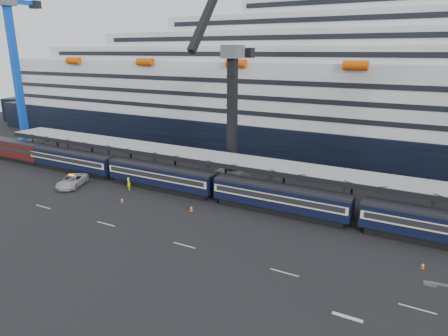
{
  "coord_description": "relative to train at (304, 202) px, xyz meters",
  "views": [
    {
      "loc": [
        9.62,
        -37.55,
        21.16
      ],
      "look_at": [
        -16.56,
        10.0,
        5.15
      ],
      "focal_mm": 32.0,
      "sensor_mm": 36.0,
      "label": 1
    }
  ],
  "objects": [
    {
      "name": "worker",
      "position": [
        -27.6,
        -2.65,
        -1.17
      ],
      "size": [
        0.89,
        0.74,
        2.07
      ],
      "primitive_type": "imported",
      "rotation": [
        0.0,
        0.0,
        2.76
      ],
      "color": "#DFF10C",
      "rests_on": "ground"
    },
    {
      "name": "crane_dark_near",
      "position": [
        -15.35,
        8.59,
        9.73
      ],
      "size": [
        4.5,
        17.75,
        35.08
      ],
      "color": "#46484D",
      "rests_on": "ground"
    },
    {
      "name": "train",
      "position": [
        0.0,
        0.0,
        0.0
      ],
      "size": [
        133.05,
        3.0,
        4.05
      ],
      "color": "black",
      "rests_on": "ground"
    },
    {
      "name": "traffic_cone_b",
      "position": [
        -24.82,
        -7.28,
        -1.84
      ],
      "size": [
        0.37,
        0.37,
        0.73
      ],
      "color": "#D74C06",
      "rests_on": "ground"
    },
    {
      "name": "traffic_cone_d",
      "position": [
        14.61,
        -6.48,
        -1.87
      ],
      "size": [
        0.34,
        0.34,
        0.68
      ],
      "color": "#D74C06",
      "rests_on": "ground"
    },
    {
      "name": "pickup_truck",
      "position": [
        -36.85,
        -5.75,
        -1.28
      ],
      "size": [
        5.43,
        7.31,
        1.84
      ],
      "primitive_type": "imported",
      "rotation": [
        0.0,
        0.0,
        0.41
      ],
      "color": "#A4A8AB",
      "rests_on": "ground"
    },
    {
      "name": "lane_markings",
      "position": [
        12.8,
        -15.23,
        -2.19
      ],
      "size": [
        111.0,
        4.27,
        0.02
      ],
      "color": "beige",
      "rests_on": "ground"
    },
    {
      "name": "traffic_cone_a",
      "position": [
        -38.27,
        -4.45,
        -1.8
      ],
      "size": [
        0.4,
        0.4,
        0.8
      ],
      "color": "#D74C06",
      "rests_on": "ground"
    },
    {
      "name": "ground",
      "position": [
        4.65,
        -10.0,
        -2.2
      ],
      "size": [
        260.0,
        260.0,
        0.0
      ],
      "primitive_type": "plane",
      "color": "black",
      "rests_on": "ground"
    },
    {
      "name": "crane_blue",
      "position": [
        -67.35,
        7.55,
        16.03
      ],
      "size": [
        4.5,
        19.91,
        52.01
      ],
      "color": "#46484D",
      "rests_on": "ground"
    },
    {
      "name": "cruise_ship",
      "position": [
        3.57,
        35.99,
        10.14
      ],
      "size": [
        214.09,
        28.84,
        34.0
      ],
      "color": "black",
      "rests_on": "ground"
    },
    {
      "name": "traffic_cone_c",
      "position": [
        -14.19,
        -5.18,
        -1.79
      ],
      "size": [
        0.41,
        0.41,
        0.83
      ],
      "color": "#D74C06",
      "rests_on": "ground"
    },
    {
      "name": "canopy",
      "position": [
        4.65,
        4.0,
        3.05
      ],
      "size": [
        130.0,
        6.25,
        5.53
      ],
      "color": "#94979C",
      "rests_on": "ground"
    }
  ]
}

